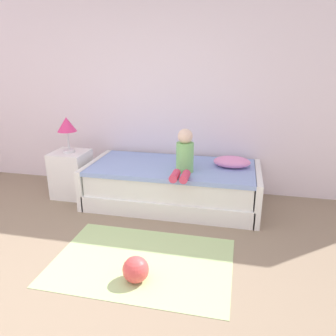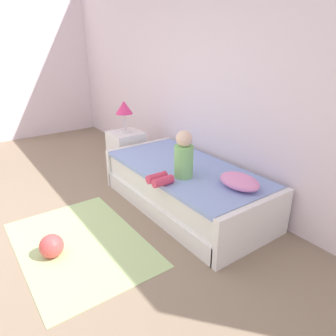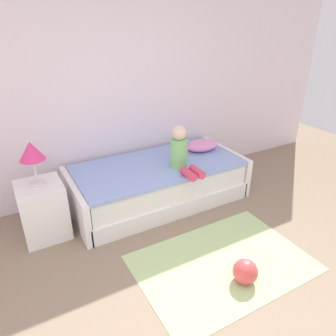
# 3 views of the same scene
# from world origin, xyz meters

# --- Properties ---
(wall_rear) EXTENTS (7.20, 0.10, 2.90)m
(wall_rear) POSITION_xyz_m (0.00, 2.60, 1.45)
(wall_rear) COLOR white
(wall_rear) RESTS_ON ground
(bed) EXTENTS (2.11, 1.00, 0.50)m
(bed) POSITION_xyz_m (0.45, 2.00, 0.25)
(bed) COLOR white
(bed) RESTS_ON ground
(nightstand) EXTENTS (0.44, 0.44, 0.60)m
(nightstand) POSITION_xyz_m (-0.90, 1.96, 0.30)
(nightstand) COLOR white
(nightstand) RESTS_ON ground
(table_lamp) EXTENTS (0.24, 0.24, 0.45)m
(table_lamp) POSITION_xyz_m (-0.90, 1.96, 0.94)
(table_lamp) COLOR silver
(table_lamp) RESTS_ON nightstand
(child_figure) EXTENTS (0.20, 0.51, 0.50)m
(child_figure) POSITION_xyz_m (0.63, 1.77, 0.70)
(child_figure) COLOR #7FC672
(child_figure) RESTS_ON bed
(pillow) EXTENTS (0.44, 0.30, 0.13)m
(pillow) POSITION_xyz_m (1.15, 2.10, 0.56)
(pillow) COLOR #EA8CC6
(pillow) RESTS_ON bed
(toy_ball) EXTENTS (0.22, 0.22, 0.22)m
(toy_ball) POSITION_xyz_m (0.47, 0.43, 0.11)
(toy_ball) COLOR #E54C4C
(toy_ball) RESTS_ON ground
(area_rug) EXTENTS (1.60, 1.10, 0.01)m
(area_rug) POSITION_xyz_m (0.44, 0.70, 0.00)
(area_rug) COLOR #B2D189
(area_rug) RESTS_ON ground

